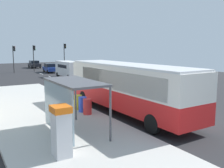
{
  "coord_description": "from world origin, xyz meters",
  "views": [
    {
      "loc": [
        -10.53,
        -10.83,
        4.23
      ],
      "look_at": [
        -1.0,
        4.86,
        1.5
      ],
      "focal_mm": 39.53,
      "sensor_mm": 36.0,
      "label": 1
    }
  ],
  "objects_px": {
    "traffic_light_near_side": "(65,53)",
    "bus": "(127,85)",
    "sedan_near": "(51,68)",
    "ticket_machine": "(61,131)",
    "white_van": "(69,68)",
    "recycling_bin_yellow": "(78,102)",
    "bus_shelter": "(68,94)",
    "recycling_bin_blue": "(83,104)",
    "traffic_light_far_side": "(14,55)",
    "traffic_light_median": "(34,54)",
    "recycling_bin_red": "(87,107)",
    "sedan_far": "(34,64)"
  },
  "relations": [
    {
      "from": "sedan_far",
      "to": "recycling_bin_yellow",
      "type": "xyz_separation_m",
      "value": [
        -6.5,
        -37.67,
        -0.14
      ]
    },
    {
      "from": "recycling_bin_yellow",
      "to": "traffic_light_near_side",
      "type": "distance_m",
      "value": 29.93
    },
    {
      "from": "white_van",
      "to": "sedan_near",
      "type": "distance_m",
      "value": 8.76
    },
    {
      "from": "traffic_light_median",
      "to": "bus_shelter",
      "type": "bearing_deg",
      "value": -101.41
    },
    {
      "from": "sedan_near",
      "to": "ticket_machine",
      "type": "xyz_separation_m",
      "value": [
        -9.89,
        -32.9,
        0.38
      ]
    },
    {
      "from": "sedan_far",
      "to": "traffic_light_near_side",
      "type": "height_order",
      "value": "traffic_light_near_side"
    },
    {
      "from": "white_van",
      "to": "ticket_machine",
      "type": "distance_m",
      "value": 26.06
    },
    {
      "from": "recycling_bin_yellow",
      "to": "sedan_far",
      "type": "bearing_deg",
      "value": 80.21
    },
    {
      "from": "traffic_light_near_side",
      "to": "traffic_light_median",
      "type": "relative_size",
      "value": 1.07
    },
    {
      "from": "recycling_bin_yellow",
      "to": "traffic_light_far_side",
      "type": "height_order",
      "value": "traffic_light_far_side"
    },
    {
      "from": "bus_shelter",
      "to": "recycling_bin_red",
      "type": "bearing_deg",
      "value": 49.42
    },
    {
      "from": "recycling_bin_blue",
      "to": "white_van",
      "type": "bearing_deg",
      "value": 71.02
    },
    {
      "from": "ticket_machine",
      "to": "traffic_light_median",
      "type": "xyz_separation_m",
      "value": [
        7.99,
        36.03,
        1.92
      ]
    },
    {
      "from": "bus_shelter",
      "to": "white_van",
      "type": "bearing_deg",
      "value": 68.53
    },
    {
      "from": "traffic_light_far_side",
      "to": "bus",
      "type": "bearing_deg",
      "value": -87.45
    },
    {
      "from": "sedan_near",
      "to": "ticket_machine",
      "type": "bearing_deg",
      "value": -106.73
    },
    {
      "from": "ticket_machine",
      "to": "bus_shelter",
      "type": "xyz_separation_m",
      "value": [
        1.17,
        2.26,
        0.93
      ]
    },
    {
      "from": "sedan_far",
      "to": "traffic_light_far_side",
      "type": "height_order",
      "value": "traffic_light_far_side"
    },
    {
      "from": "sedan_far",
      "to": "sedan_near",
      "type": "bearing_deg",
      "value": -89.99
    },
    {
      "from": "sedan_near",
      "to": "traffic_light_median",
      "type": "xyz_separation_m",
      "value": [
        -1.9,
        3.13,
        2.3
      ]
    },
    {
      "from": "bus",
      "to": "recycling_bin_blue",
      "type": "bearing_deg",
      "value": 152.26
    },
    {
      "from": "sedan_near",
      "to": "traffic_light_median",
      "type": "height_order",
      "value": "traffic_light_median"
    },
    {
      "from": "bus_shelter",
      "to": "sedan_far",
      "type": "bearing_deg",
      "value": 78.18
    },
    {
      "from": "white_van",
      "to": "recycling_bin_blue",
      "type": "height_order",
      "value": "white_van"
    },
    {
      "from": "bus",
      "to": "white_van",
      "type": "height_order",
      "value": "bus"
    },
    {
      "from": "recycling_bin_blue",
      "to": "recycling_bin_yellow",
      "type": "bearing_deg",
      "value": 90.0
    },
    {
      "from": "traffic_light_near_side",
      "to": "bus",
      "type": "bearing_deg",
      "value": -103.43
    },
    {
      "from": "ticket_machine",
      "to": "bus",
      "type": "bearing_deg",
      "value": 35.79
    },
    {
      "from": "recycling_bin_blue",
      "to": "traffic_light_far_side",
      "type": "bearing_deg",
      "value": 87.87
    },
    {
      "from": "recycling_bin_yellow",
      "to": "traffic_light_median",
      "type": "bearing_deg",
      "value": 81.21
    },
    {
      "from": "ticket_machine",
      "to": "recycling_bin_blue",
      "type": "bearing_deg",
      "value": 58.58
    },
    {
      "from": "white_van",
      "to": "recycling_bin_yellow",
      "type": "height_order",
      "value": "white_van"
    },
    {
      "from": "sedan_near",
      "to": "traffic_light_far_side",
      "type": "xyz_separation_m",
      "value": [
        -5.4,
        2.33,
        2.24
      ]
    },
    {
      "from": "traffic_light_near_side",
      "to": "traffic_light_median",
      "type": "xyz_separation_m",
      "value": [
        -5.1,
        1.6,
        -0.2
      ]
    },
    {
      "from": "white_van",
      "to": "recycling_bin_red",
      "type": "xyz_separation_m",
      "value": [
        -6.4,
        -19.31,
        -0.69
      ]
    },
    {
      "from": "bus",
      "to": "bus_shelter",
      "type": "bearing_deg",
      "value": -157.2
    },
    {
      "from": "traffic_light_near_side",
      "to": "sedan_near",
      "type": "bearing_deg",
      "value": -154.38
    },
    {
      "from": "recycling_bin_blue",
      "to": "traffic_light_far_side",
      "type": "xyz_separation_m",
      "value": [
        1.11,
        29.69,
        2.37
      ]
    },
    {
      "from": "bus",
      "to": "recycling_bin_yellow",
      "type": "bearing_deg",
      "value": 141.09
    },
    {
      "from": "bus",
      "to": "sedan_far",
      "type": "height_order",
      "value": "bus"
    },
    {
      "from": "recycling_bin_blue",
      "to": "bus_shelter",
      "type": "height_order",
      "value": "bus_shelter"
    },
    {
      "from": "traffic_light_far_side",
      "to": "recycling_bin_red",
      "type": "bearing_deg",
      "value": -92.08
    },
    {
      "from": "traffic_light_far_side",
      "to": "recycling_bin_yellow",
      "type": "bearing_deg",
      "value": -92.18
    },
    {
      "from": "recycling_bin_blue",
      "to": "traffic_light_near_side",
      "type": "relative_size",
      "value": 0.19
    },
    {
      "from": "ticket_machine",
      "to": "bus_shelter",
      "type": "height_order",
      "value": "bus_shelter"
    },
    {
      "from": "white_van",
      "to": "recycling_bin_yellow",
      "type": "bearing_deg",
      "value": -109.66
    },
    {
      "from": "sedan_near",
      "to": "ticket_machine",
      "type": "distance_m",
      "value": 34.35
    },
    {
      "from": "sedan_near",
      "to": "sedan_far",
      "type": "relative_size",
      "value": 1.01
    },
    {
      "from": "sedan_near",
      "to": "traffic_light_near_side",
      "type": "xyz_separation_m",
      "value": [
        3.2,
        1.53,
        2.51
      ]
    },
    {
      "from": "white_van",
      "to": "recycling_bin_yellow",
      "type": "distance_m",
      "value": 19.03
    }
  ]
}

